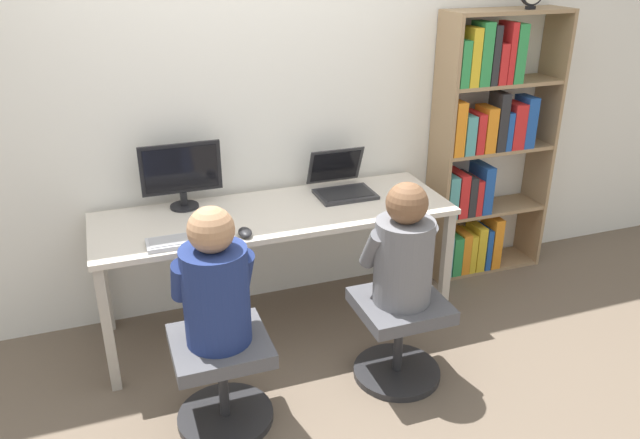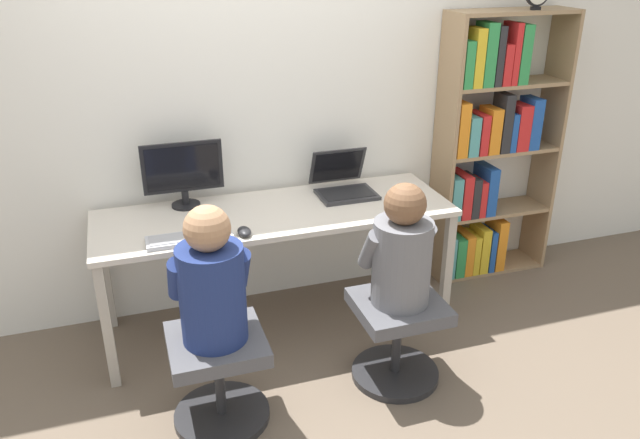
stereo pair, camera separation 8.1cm
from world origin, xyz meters
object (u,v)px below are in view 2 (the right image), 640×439
bookshelf (487,156)px  laptop (344,185)px  desktop_monitor (183,173)px  person_at_monitor (211,283)px  person_at_laptop (402,251)px  office_chair_left (219,372)px  office_chair_right (397,333)px  keyboard (190,238)px

bookshelf → laptop: bearing=-176.3°
desktop_monitor → person_at_monitor: person_at_monitor is taller
desktop_monitor → person_at_laptop: 1.31m
person_at_laptop → desktop_monitor: bearing=135.6°
office_chair_left → bookshelf: (1.94, 0.91, 0.57)m
office_chair_right → bookshelf: bookshelf is taller
desktop_monitor → person_at_laptop: desktop_monitor is taller
person_at_monitor → bookshelf: (1.94, 0.91, 0.09)m
laptop → bookshelf: size_ratio=0.20×
bookshelf → office_chair_left: bearing=-154.8°
office_chair_left → person_at_monitor: 0.48m
laptop → person_at_monitor: (-0.93, -0.85, -0.04)m
office_chair_left → person_at_monitor: size_ratio=0.71×
desktop_monitor → person_at_laptop: bearing=-44.4°
desktop_monitor → office_chair_right: desktop_monitor is taller
laptop → person_at_laptop: bearing=-89.9°
office_chair_left → person_at_monitor: person_at_monitor is taller
desktop_monitor → bookshelf: 1.94m
person_at_monitor → desktop_monitor: bearing=89.5°
person_at_monitor → person_at_laptop: person_at_monitor is taller
office_chair_right → bookshelf: (1.01, 0.88, 0.57)m
desktop_monitor → keyboard: bearing=-95.0°
person_at_monitor → person_at_laptop: 0.93m
desktop_monitor → bookshelf: bookshelf is taller
keyboard → office_chair_right: (0.96, -0.45, -0.48)m
person_at_laptop → keyboard: bearing=155.0°
office_chair_right → person_at_laptop: size_ratio=0.74×
keyboard → person_at_monitor: size_ratio=0.66×
person_at_monitor → office_chair_right: bearing=1.6°
keyboard → person_at_monitor: (0.03, -0.48, -0.00)m
desktop_monitor → office_chair_right: (0.92, -0.91, -0.67)m
office_chair_left → office_chair_right: same height
person_at_monitor → office_chair_left: bearing=-90.0°
office_chair_right → person_at_laptop: bearing=90.0°
desktop_monitor → person_at_monitor: (-0.01, -0.93, -0.19)m
keyboard → person_at_monitor: bearing=-86.2°
person_at_monitor → bookshelf: bearing=25.1°
keyboard → person_at_laptop: person_at_laptop is taller
person_at_monitor → bookshelf: size_ratio=0.37×
laptop → office_chair_left: laptop is taller
office_chair_left → person_at_laptop: bearing=2.1°
person_at_laptop → office_chair_right: bearing=-90.0°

